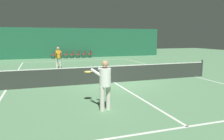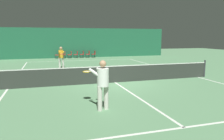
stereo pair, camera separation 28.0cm
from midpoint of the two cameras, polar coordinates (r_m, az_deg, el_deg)
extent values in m
plane|color=#56845B|center=(12.21, 1.47, -3.27)|extent=(60.00, 60.00, 0.00)
cube|color=#1E5B3D|center=(27.00, -8.91, 7.00)|extent=(23.00, 0.12, 3.56)
cube|color=silver|center=(23.67, -7.63, 2.48)|extent=(11.00, 0.10, 0.00)
cube|color=silver|center=(18.31, -4.84, 0.72)|extent=(8.25, 0.10, 0.00)
cube|color=silver|center=(6.70, 19.48, -13.98)|extent=(8.25, 0.10, 0.00)
cube|color=silver|center=(11.74, -25.03, -4.56)|extent=(0.10, 23.80, 0.00)
cube|color=silver|center=(14.85, 22.06, -1.75)|extent=(0.10, 23.80, 0.00)
cube|color=silver|center=(12.21, 1.47, -3.26)|extent=(0.10, 12.80, 0.00)
cube|color=#2D332D|center=(12.12, 1.47, -1.07)|extent=(11.90, 0.02, 0.95)
cube|color=white|center=(12.05, 1.48, 1.04)|extent=(11.90, 0.02, 0.05)
cylinder|color=#333338|center=(15.06, 23.51, 0.36)|extent=(0.10, 0.10, 1.07)
cylinder|color=beige|center=(7.53, -2.12, -7.52)|extent=(0.21, 0.21, 0.85)
cylinder|color=beige|center=(7.69, -0.48, -7.17)|extent=(0.21, 0.21, 0.85)
cylinder|color=white|center=(7.44, -1.31, -1.91)|extent=(0.52, 0.52, 0.62)
sphere|color=tan|center=(7.37, -1.32, 1.63)|extent=(0.24, 0.24, 0.24)
cylinder|color=white|center=(7.55, -3.57, -0.69)|extent=(0.31, 0.58, 0.25)
cylinder|color=white|center=(7.73, -1.63, -0.45)|extent=(0.31, 0.58, 0.25)
cylinder|color=black|center=(8.00, -4.41, -0.71)|extent=(0.14, 0.29, 0.03)
torus|color=gold|center=(8.25, -5.59, -0.44)|extent=(0.43, 0.43, 0.03)
cylinder|color=silver|center=(8.25, -5.59, -0.44)|extent=(0.36, 0.36, 0.00)
cylinder|color=beige|center=(18.17, -12.23, 1.84)|extent=(0.16, 0.16, 0.85)
cylinder|color=beige|center=(18.15, -13.08, 1.80)|extent=(0.16, 0.16, 0.85)
cylinder|color=gold|center=(18.09, -12.73, 4.11)|extent=(0.40, 0.40, 0.61)
sphere|color=tan|center=(18.06, -12.78, 5.57)|extent=(0.23, 0.23, 0.23)
cylinder|color=gold|center=(17.82, -12.17, 4.52)|extent=(0.10, 0.58, 0.25)
cylinder|color=gold|center=(17.80, -13.19, 4.48)|extent=(0.10, 0.58, 0.25)
cylinder|color=black|center=(17.38, -12.56, 4.16)|extent=(0.03, 0.31, 0.03)
torus|color=red|center=(17.08, -12.48, 4.08)|extent=(0.33, 0.33, 0.03)
cylinder|color=silver|center=(17.08, -12.48, 4.08)|extent=(0.28, 0.28, 0.00)
cylinder|color=#2D2D2D|center=(26.49, -14.29, 3.36)|extent=(0.03, 0.03, 0.39)
cylinder|color=#2D2D2D|center=(26.11, -14.25, 3.29)|extent=(0.03, 0.03, 0.39)
cylinder|color=#2D2D2D|center=(26.51, -13.47, 3.40)|extent=(0.03, 0.03, 0.39)
cylinder|color=#2D2D2D|center=(26.13, -13.41, 3.32)|extent=(0.03, 0.03, 0.39)
cube|color=#A51E1E|center=(26.29, -13.87, 3.82)|extent=(0.44, 0.44, 0.05)
cube|color=#A51E1E|center=(26.29, -13.45, 4.33)|extent=(0.04, 0.44, 0.40)
cylinder|color=#2D2D2D|center=(26.53, -12.73, 3.43)|extent=(0.03, 0.03, 0.39)
cylinder|color=#2D2D2D|center=(26.16, -12.67, 3.35)|extent=(0.03, 0.03, 0.39)
cylinder|color=#2D2D2D|center=(26.56, -11.91, 3.46)|extent=(0.03, 0.03, 0.39)
cylinder|color=#2D2D2D|center=(26.19, -11.84, 3.39)|extent=(0.03, 0.03, 0.39)
cube|color=#A51E1E|center=(26.34, -12.30, 3.88)|extent=(0.44, 0.44, 0.05)
cube|color=#A51E1E|center=(26.34, -11.88, 4.39)|extent=(0.04, 0.44, 0.40)
cylinder|color=#2D2D2D|center=(26.60, -11.18, 3.49)|extent=(0.03, 0.03, 0.39)
cylinder|color=#2D2D2D|center=(26.22, -11.10, 3.42)|extent=(0.03, 0.03, 0.39)
cylinder|color=#2D2D2D|center=(26.64, -10.37, 3.52)|extent=(0.03, 0.03, 0.39)
cylinder|color=#2D2D2D|center=(26.26, -10.27, 3.45)|extent=(0.03, 0.03, 0.39)
cube|color=#A51E1E|center=(26.41, -10.74, 3.94)|extent=(0.44, 0.44, 0.05)
cube|color=#A51E1E|center=(26.41, -10.32, 4.44)|extent=(0.04, 0.44, 0.40)
cylinder|color=#2D2D2D|center=(26.68, -9.64, 3.54)|extent=(0.03, 0.03, 0.39)
cylinder|color=#2D2D2D|center=(26.30, -9.53, 3.47)|extent=(0.03, 0.03, 0.39)
cylinder|color=#2D2D2D|center=(26.73, -8.83, 3.57)|extent=(0.03, 0.03, 0.39)
cylinder|color=#2D2D2D|center=(26.35, -8.71, 3.50)|extent=(0.03, 0.03, 0.39)
cube|color=#A51E1E|center=(26.49, -9.19, 4.00)|extent=(0.44, 0.44, 0.05)
cube|color=#A51E1E|center=(26.50, -8.77, 4.50)|extent=(0.04, 0.44, 0.40)
cylinder|color=#2D2D2D|center=(26.78, -8.11, 3.60)|extent=(0.03, 0.03, 0.39)
cylinder|color=#2D2D2D|center=(26.40, -7.98, 3.53)|extent=(0.03, 0.03, 0.39)
cylinder|color=#2D2D2D|center=(26.84, -7.31, 3.62)|extent=(0.03, 0.03, 0.39)
cylinder|color=#2D2D2D|center=(26.46, -7.17, 3.56)|extent=(0.03, 0.03, 0.39)
cube|color=#A51E1E|center=(26.60, -7.65, 4.05)|extent=(0.44, 0.44, 0.05)
cube|color=#A51E1E|center=(26.62, -7.23, 4.55)|extent=(0.04, 0.44, 0.40)
cylinder|color=#2D2D2D|center=(26.89, -6.59, 3.65)|extent=(0.03, 0.03, 0.39)
cylinder|color=#2D2D2D|center=(26.52, -6.44, 3.58)|extent=(0.03, 0.03, 0.39)
cylinder|color=#2D2D2D|center=(26.96, -5.79, 3.67)|extent=(0.03, 0.03, 0.39)
cylinder|color=#2D2D2D|center=(26.59, -5.63, 3.61)|extent=(0.03, 0.03, 0.39)
cube|color=#A51E1E|center=(26.72, -6.12, 4.10)|extent=(0.44, 0.44, 0.05)
cube|color=#A51E1E|center=(26.74, -5.71, 4.59)|extent=(0.04, 0.44, 0.40)
cylinder|color=#2D2D2D|center=(27.03, -5.08, 3.70)|extent=(0.03, 0.03, 0.39)
cylinder|color=#2D2D2D|center=(26.66, -4.92, 3.63)|extent=(0.03, 0.03, 0.39)
cylinder|color=#2D2D2D|center=(27.11, -4.30, 3.72)|extent=(0.03, 0.03, 0.39)
cylinder|color=#2D2D2D|center=(26.74, -4.12, 3.66)|extent=(0.03, 0.03, 0.39)
cube|color=#A51E1E|center=(26.87, -4.61, 4.14)|extent=(0.44, 0.44, 0.05)
cube|color=#A51E1E|center=(26.89, -4.20, 4.63)|extent=(0.04, 0.44, 0.40)
camera|label=1|loc=(0.14, -89.21, 0.12)|focal=35.00mm
camera|label=2|loc=(0.14, 90.79, -0.12)|focal=35.00mm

